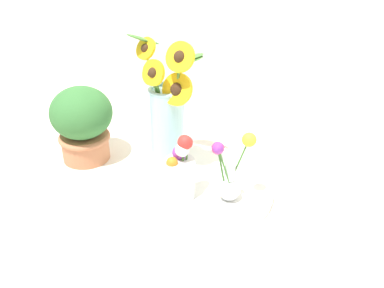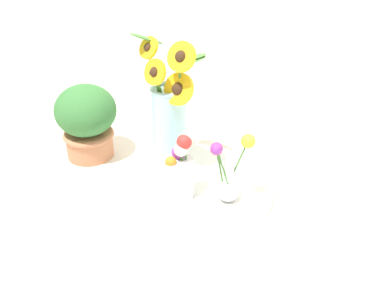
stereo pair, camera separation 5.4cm
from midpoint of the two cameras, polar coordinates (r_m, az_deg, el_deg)
name	(u,v)px [view 2 (the right image)]	position (r m, az deg, el deg)	size (l,w,h in m)	color
ground_plane	(168,199)	(1.25, -1.86, -7.04)	(6.00, 6.00, 0.00)	silver
serving_tray	(192,187)	(1.28, 1.21, -5.54)	(0.46, 0.46, 0.02)	white
mason_jar_sunflowers	(170,114)	(1.29, -1.61, 3.84)	(0.22, 0.18, 0.40)	#9ED1D6
vase_small_center	(179,171)	(1.19, -0.30, -3.41)	(0.08, 0.08, 0.19)	white
vase_bulb_right	(229,175)	(1.18, 6.05, -4.00)	(0.09, 0.10, 0.20)	white
potted_plant	(87,120)	(1.42, -12.18, 3.04)	(0.19, 0.19, 0.24)	#B7704C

